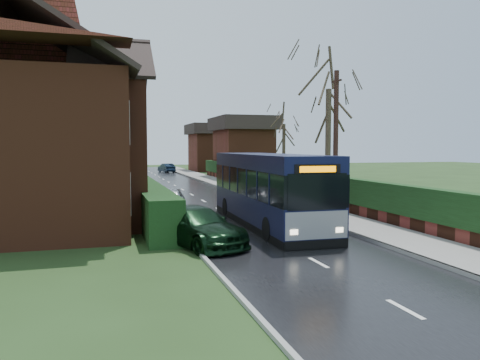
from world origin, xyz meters
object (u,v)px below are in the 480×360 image
object	(u,v)px
car_green	(196,226)
telegraph_pole	(336,143)
bus_stop_sign	(288,176)
bus	(268,190)
car_silver	(169,201)
brick_house	(36,124)

from	to	relation	value
car_green	telegraph_pole	world-z (taller)	telegraph_pole
bus_stop_sign	bus	bearing A→B (deg)	-123.19
car_silver	telegraph_pole	size ratio (longest dim) A/B	0.56
bus	car_silver	xyz separation A→B (m)	(-3.60, 4.49, -0.84)
brick_house	car_green	size ratio (longest dim) A/B	3.26
bus	car_silver	world-z (taller)	bus
bus	car_silver	distance (m)	5.81
car_silver	car_green	size ratio (longest dim) A/B	0.87
car_silver	bus	bearing A→B (deg)	-39.28
bus	bus_stop_sign	world-z (taller)	bus
car_silver	brick_house	bearing A→B (deg)	-165.96
telegraph_pole	bus	bearing A→B (deg)	-157.68
bus_stop_sign	telegraph_pole	distance (m)	3.03
car_silver	bus_stop_sign	size ratio (longest dim) A/B	1.38
car_silver	bus_stop_sign	world-z (taller)	bus_stop_sign
brick_house	bus_stop_sign	distance (m)	12.21
bus	telegraph_pole	distance (m)	4.77
car_green	bus_stop_sign	distance (m)	9.13
brick_house	car_silver	world-z (taller)	brick_house
car_silver	car_green	world-z (taller)	car_silver
brick_house	telegraph_pole	world-z (taller)	brick_house
brick_house	bus_stop_sign	size ratio (longest dim) A/B	5.15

